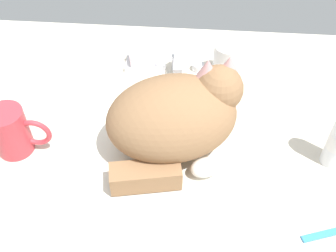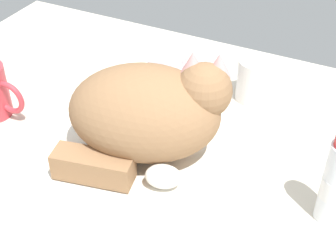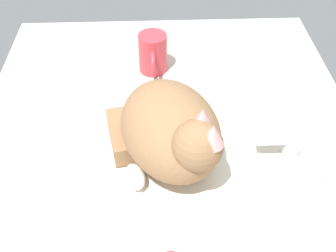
% 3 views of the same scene
% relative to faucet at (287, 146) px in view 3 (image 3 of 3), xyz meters
% --- Properties ---
extents(ground_plane, '(1.10, 0.83, 0.03)m').
position_rel_faucet_xyz_m(ground_plane, '(0.00, -0.23, -0.04)').
color(ground_plane, beige).
extents(sink_basin, '(0.36, 0.36, 0.01)m').
position_rel_faucet_xyz_m(sink_basin, '(0.00, -0.23, -0.02)').
color(sink_basin, white).
rests_on(sink_basin, ground_plane).
extents(faucet, '(0.12, 0.09, 0.06)m').
position_rel_faucet_xyz_m(faucet, '(0.00, 0.00, 0.00)').
color(faucet, silver).
rests_on(faucet, ground_plane).
extents(cat, '(0.29, 0.25, 0.17)m').
position_rel_faucet_xyz_m(cat, '(0.01, -0.23, 0.06)').
color(cat, '#936B47').
rests_on(cat, sink_basin).
extents(coffee_mug, '(0.11, 0.07, 0.10)m').
position_rel_faucet_xyz_m(coffee_mug, '(-0.30, -0.26, 0.02)').
color(coffee_mug, '#C63842').
rests_on(coffee_mug, ground_plane).
extents(rinse_cup, '(0.06, 0.06, 0.08)m').
position_rel_faucet_xyz_m(rinse_cup, '(0.11, -0.00, 0.02)').
color(rinse_cup, white).
rests_on(rinse_cup, ground_plane).
extents(soap_dish, '(0.09, 0.06, 0.01)m').
position_rel_faucet_xyz_m(soap_dish, '(-0.08, 0.02, -0.02)').
color(soap_dish, white).
rests_on(soap_dish, ground_plane).
extents(soap_bar, '(0.08, 0.06, 0.03)m').
position_rel_faucet_xyz_m(soap_bar, '(-0.08, 0.02, -0.00)').
color(soap_bar, silver).
rests_on(soap_bar, soap_dish).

